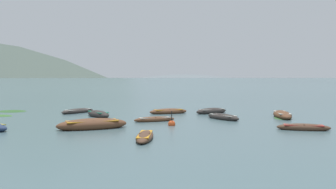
{
  "coord_description": "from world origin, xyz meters",
  "views": [
    {
      "loc": [
        1.75,
        -5.74,
        3.18
      ],
      "look_at": [
        -3.65,
        56.19,
        0.0
      ],
      "focal_mm": 37.06,
      "sensor_mm": 36.0,
      "label": 1
    }
  ],
  "objects_px": {
    "rowboat_3": "(223,117)",
    "rowboat_8": "(303,127)",
    "rowboat_5": "(282,115)",
    "rowboat_2": "(145,136)",
    "rowboat_10": "(155,119)",
    "rowboat_6": "(98,114)",
    "rowboat_7": "(168,112)",
    "rowboat_1": "(92,125)",
    "rowboat_9": "(78,111)",
    "rowboat_0": "(211,111)",
    "mooring_buoy": "(172,124)"
  },
  "relations": [
    {
      "from": "rowboat_2",
      "to": "rowboat_7",
      "type": "distance_m",
      "value": 12.41
    },
    {
      "from": "rowboat_3",
      "to": "rowboat_1",
      "type": "bearing_deg",
      "value": -146.65
    },
    {
      "from": "rowboat_0",
      "to": "rowboat_3",
      "type": "distance_m",
      "value": 4.24
    },
    {
      "from": "rowboat_0",
      "to": "mooring_buoy",
      "type": "distance_m",
      "value": 8.38
    },
    {
      "from": "rowboat_3",
      "to": "rowboat_5",
      "type": "distance_m",
      "value": 4.98
    },
    {
      "from": "rowboat_3",
      "to": "rowboat_8",
      "type": "distance_m",
      "value": 6.61
    },
    {
      "from": "rowboat_10",
      "to": "rowboat_1",
      "type": "bearing_deg",
      "value": -131.37
    },
    {
      "from": "rowboat_1",
      "to": "rowboat_8",
      "type": "xyz_separation_m",
      "value": [
        12.75,
        0.56,
        -0.09
      ]
    },
    {
      "from": "rowboat_3",
      "to": "rowboat_0",
      "type": "bearing_deg",
      "value": 99.62
    },
    {
      "from": "rowboat_3",
      "to": "rowboat_8",
      "type": "bearing_deg",
      "value": -48.08
    },
    {
      "from": "rowboat_7",
      "to": "rowboat_10",
      "type": "distance_m",
      "value": 5.38
    },
    {
      "from": "rowboat_10",
      "to": "rowboat_5",
      "type": "bearing_deg",
      "value": 18.6
    },
    {
      "from": "rowboat_5",
      "to": "rowboat_2",
      "type": "bearing_deg",
      "value": -132.06
    },
    {
      "from": "rowboat_10",
      "to": "mooring_buoy",
      "type": "height_order",
      "value": "mooring_buoy"
    },
    {
      "from": "rowboat_3",
      "to": "mooring_buoy",
      "type": "relative_size",
      "value": 2.85
    },
    {
      "from": "rowboat_2",
      "to": "mooring_buoy",
      "type": "relative_size",
      "value": 3.11
    },
    {
      "from": "rowboat_1",
      "to": "rowboat_6",
      "type": "relative_size",
      "value": 1.46
    },
    {
      "from": "rowboat_1",
      "to": "mooring_buoy",
      "type": "xyz_separation_m",
      "value": [
        4.75,
        1.79,
        -0.14
      ]
    },
    {
      "from": "rowboat_7",
      "to": "rowboat_2",
      "type": "bearing_deg",
      "value": -90.69
    },
    {
      "from": "rowboat_1",
      "to": "rowboat_3",
      "type": "xyz_separation_m",
      "value": [
        8.34,
        5.49,
        -0.08
      ]
    },
    {
      "from": "rowboat_1",
      "to": "rowboat_9",
      "type": "xyz_separation_m",
      "value": [
        -4.15,
        9.05,
        -0.1
      ]
    },
    {
      "from": "rowboat_1",
      "to": "rowboat_10",
      "type": "height_order",
      "value": "rowboat_1"
    },
    {
      "from": "rowboat_1",
      "to": "rowboat_7",
      "type": "xyz_separation_m",
      "value": [
        3.9,
        9.18,
        -0.08
      ]
    },
    {
      "from": "rowboat_8",
      "to": "rowboat_7",
      "type": "bearing_deg",
      "value": 135.78
    },
    {
      "from": "rowboat_10",
      "to": "rowboat_2",
      "type": "bearing_deg",
      "value": -86.89
    },
    {
      "from": "rowboat_1",
      "to": "rowboat_8",
      "type": "height_order",
      "value": "rowboat_1"
    },
    {
      "from": "rowboat_9",
      "to": "rowboat_5",
      "type": "bearing_deg",
      "value": -6.53
    },
    {
      "from": "rowboat_5",
      "to": "rowboat_7",
      "type": "relative_size",
      "value": 1.13
    },
    {
      "from": "rowboat_3",
      "to": "rowboat_7",
      "type": "xyz_separation_m",
      "value": [
        -4.43,
        3.69,
        0.01
      ]
    },
    {
      "from": "rowboat_1",
      "to": "rowboat_9",
      "type": "distance_m",
      "value": 9.96
    },
    {
      "from": "rowboat_0",
      "to": "rowboat_10",
      "type": "height_order",
      "value": "rowboat_0"
    },
    {
      "from": "rowboat_1",
      "to": "rowboat_10",
      "type": "relative_size",
      "value": 1.47
    },
    {
      "from": "rowboat_1",
      "to": "rowboat_6",
      "type": "height_order",
      "value": "rowboat_1"
    },
    {
      "from": "rowboat_7",
      "to": "mooring_buoy",
      "type": "xyz_separation_m",
      "value": [
        0.85,
        -7.39,
        -0.06
      ]
    },
    {
      "from": "rowboat_0",
      "to": "rowboat_8",
      "type": "relative_size",
      "value": 1.0
    },
    {
      "from": "rowboat_0",
      "to": "rowboat_8",
      "type": "bearing_deg",
      "value": -60.6
    },
    {
      "from": "rowboat_5",
      "to": "rowboat_10",
      "type": "height_order",
      "value": "rowboat_5"
    },
    {
      "from": "rowboat_3",
      "to": "rowboat_7",
      "type": "distance_m",
      "value": 5.77
    },
    {
      "from": "rowboat_8",
      "to": "rowboat_10",
      "type": "distance_m",
      "value": 9.94
    },
    {
      "from": "rowboat_6",
      "to": "rowboat_7",
      "type": "distance_m",
      "value": 6.09
    },
    {
      "from": "rowboat_2",
      "to": "rowboat_3",
      "type": "height_order",
      "value": "rowboat_3"
    },
    {
      "from": "rowboat_0",
      "to": "rowboat_5",
      "type": "height_order",
      "value": "rowboat_5"
    },
    {
      "from": "rowboat_0",
      "to": "rowboat_2",
      "type": "height_order",
      "value": "rowboat_0"
    },
    {
      "from": "rowboat_9",
      "to": "rowboat_3",
      "type": "bearing_deg",
      "value": -15.95
    },
    {
      "from": "rowboat_7",
      "to": "rowboat_8",
      "type": "xyz_separation_m",
      "value": [
        8.85,
        -8.62,
        -0.02
      ]
    },
    {
      "from": "rowboat_0",
      "to": "rowboat_5",
      "type": "xyz_separation_m",
      "value": [
        5.43,
        -2.58,
        0.02
      ]
    },
    {
      "from": "rowboat_1",
      "to": "rowboat_2",
      "type": "relative_size",
      "value": 1.32
    },
    {
      "from": "rowboat_2",
      "to": "rowboat_6",
      "type": "xyz_separation_m",
      "value": [
        -5.25,
        9.58,
        0.06
      ]
    },
    {
      "from": "rowboat_5",
      "to": "rowboat_7",
      "type": "distance_m",
      "value": 9.39
    },
    {
      "from": "rowboat_0",
      "to": "rowboat_6",
      "type": "xyz_separation_m",
      "value": [
        -9.12,
        -3.31,
        0.01
      ]
    }
  ]
}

